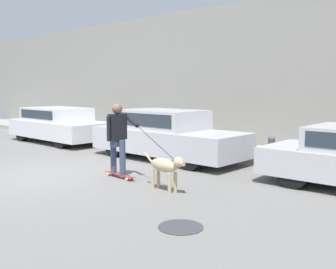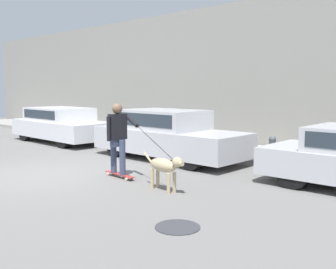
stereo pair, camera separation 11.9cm
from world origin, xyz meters
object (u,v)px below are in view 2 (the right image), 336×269
Objects in this scene: dog at (165,167)px; fire_hydrant at (272,151)px; parked_car_1 at (167,136)px; parked_car_0 at (61,125)px; skateboarder at (118,135)px.

fire_hydrant reaches higher than dog.
parked_car_1 reaches higher than dog.
dog is at bearing -47.51° from parked_car_1.
parked_car_0 is at bearing -174.16° from fire_hydrant.
dog is 3.46m from fire_hydrant.
fire_hydrant is at bearing 7.52° from parked_car_0.
fire_hydrant is at bearing 63.65° from skateboarder.
skateboarder is at bearing -178.18° from dog.
parked_car_1 reaches higher than fire_hydrant.
parked_car_0 is 8.01m from dog.
parked_car_1 is 2.88m from fire_hydrant.
dog is (7.58, -2.61, -0.16)m from parked_car_0.
dog is at bearing -1.05° from skateboarder.
parked_car_1 is at bearing 139.47° from dog.
skateboarder reaches higher than parked_car_1.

